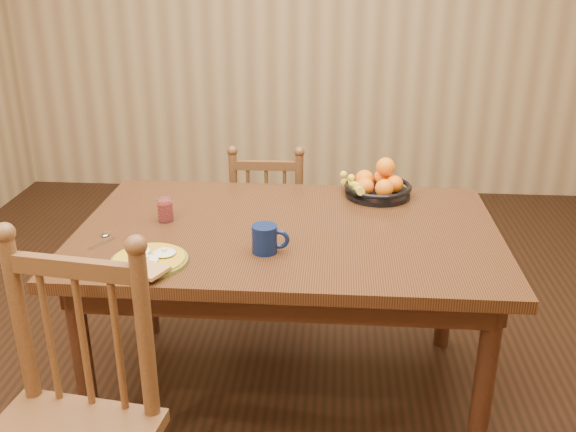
# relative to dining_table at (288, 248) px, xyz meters

# --- Properties ---
(room) EXTENTS (4.52, 5.02, 2.72)m
(room) POSITION_rel_dining_table_xyz_m (0.00, 0.00, 0.68)
(room) COLOR black
(room) RESTS_ON ground
(dining_table) EXTENTS (1.60, 1.00, 0.75)m
(dining_table) POSITION_rel_dining_table_xyz_m (0.00, 0.00, 0.00)
(dining_table) COLOR black
(dining_table) RESTS_ON ground
(chair_far) EXTENTS (0.40, 0.38, 0.86)m
(chair_far) POSITION_rel_dining_table_xyz_m (-0.16, 0.78, -0.25)
(chair_far) COLOR #452A14
(chair_far) RESTS_ON ground
(breakfast_plate) EXTENTS (0.26, 0.30, 0.04)m
(breakfast_plate) POSITION_rel_dining_table_xyz_m (-0.45, -0.33, 0.10)
(breakfast_plate) COLOR #59601E
(breakfast_plate) RESTS_ON dining_table
(fork) EXTENTS (0.05, 0.18, 0.00)m
(fork) POSITION_rel_dining_table_xyz_m (-0.07, -0.06, 0.09)
(fork) COLOR silver
(fork) RESTS_ON dining_table
(spoon) EXTENTS (0.07, 0.15, 0.01)m
(spoon) POSITION_rel_dining_table_xyz_m (-0.67, -0.15, 0.09)
(spoon) COLOR silver
(spoon) RESTS_ON dining_table
(coffee_mug) EXTENTS (0.13, 0.09, 0.10)m
(coffee_mug) POSITION_rel_dining_table_xyz_m (-0.06, -0.22, 0.14)
(coffee_mug) COLOR #091535
(coffee_mug) RESTS_ON dining_table
(juice_glass) EXTENTS (0.06, 0.06, 0.09)m
(juice_glass) POSITION_rel_dining_table_xyz_m (-0.48, 0.04, 0.13)
(juice_glass) COLOR silver
(juice_glass) RESTS_ON dining_table
(fruit_bowl) EXTENTS (0.32, 0.29, 0.17)m
(fruit_bowl) POSITION_rel_dining_table_xyz_m (0.36, 0.38, 0.13)
(fruit_bowl) COLOR black
(fruit_bowl) RESTS_ON dining_table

